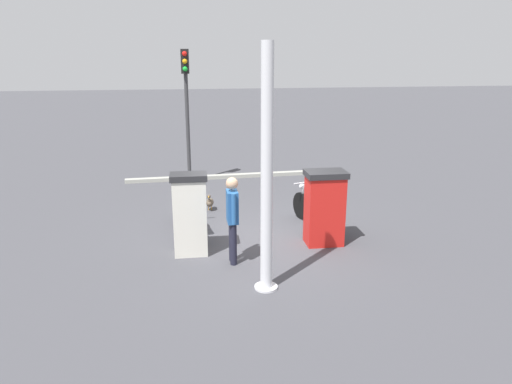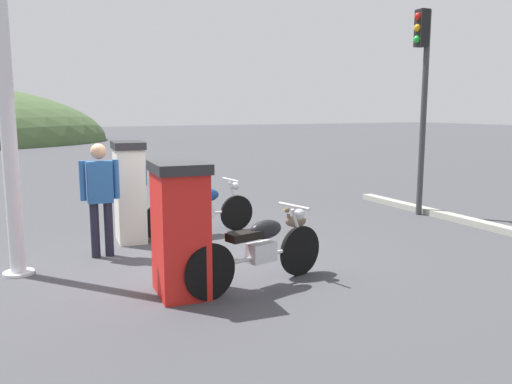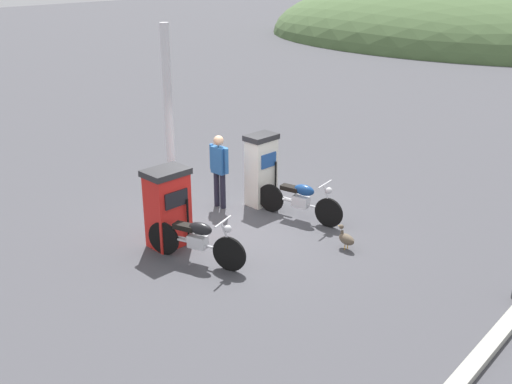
# 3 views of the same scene
# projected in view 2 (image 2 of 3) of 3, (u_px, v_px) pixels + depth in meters

# --- Properties ---
(ground_plane) EXTENTS (120.00, 120.00, 0.00)m
(ground_plane) POSITION_uv_depth(u_px,v_px,m) (186.00, 259.00, 7.79)
(ground_plane) COLOR #424247
(fuel_pump_near) EXTENTS (0.70, 0.88, 1.59)m
(fuel_pump_near) POSITION_uv_depth(u_px,v_px,m) (180.00, 228.00, 6.19)
(fuel_pump_near) COLOR red
(fuel_pump_near) RESTS_ON ground
(fuel_pump_far) EXTENTS (0.58, 0.75, 1.67)m
(fuel_pump_far) POSITION_uv_depth(u_px,v_px,m) (130.00, 191.00, 8.70)
(fuel_pump_far) COLOR silver
(fuel_pump_far) RESTS_ON ground
(motorcycle_near_pump) EXTENTS (2.07, 0.71, 0.97)m
(motorcycle_near_pump) POSITION_uv_depth(u_px,v_px,m) (260.00, 248.00, 6.51)
(motorcycle_near_pump) COLOR black
(motorcycle_near_pump) RESTS_ON ground
(motorcycle_far_pump) EXTENTS (2.10, 0.56, 0.96)m
(motorcycle_far_pump) POSITION_uv_depth(u_px,v_px,m) (202.00, 208.00, 9.18)
(motorcycle_far_pump) COLOR black
(motorcycle_far_pump) RESTS_ON ground
(attendant_person) EXTENTS (0.57, 0.24, 1.70)m
(attendant_person) POSITION_uv_depth(u_px,v_px,m) (100.00, 192.00, 7.75)
(attendant_person) COLOR #1E1E2D
(attendant_person) RESTS_ON ground
(wandering_duck) EXTENTS (0.47, 0.27, 0.47)m
(wandering_duck) POSITION_uv_depth(u_px,v_px,m) (295.00, 221.00, 9.37)
(wandering_duck) COLOR brown
(wandering_duck) RESTS_ON ground
(roadside_traffic_light) EXTENTS (0.39, 0.26, 4.14)m
(roadside_traffic_light) POSITION_uv_depth(u_px,v_px,m) (422.00, 79.00, 10.57)
(roadside_traffic_light) COLOR #38383A
(roadside_traffic_light) RESTS_ON ground
(canopy_support_pole) EXTENTS (0.40, 0.40, 4.07)m
(canopy_support_pole) POSITION_uv_depth(u_px,v_px,m) (8.00, 128.00, 6.75)
(canopy_support_pole) COLOR silver
(canopy_support_pole) RESTS_ON ground
(road_edge_kerb) EXTENTS (0.24, 6.27, 0.12)m
(road_edge_kerb) POSITION_uv_depth(u_px,v_px,m) (466.00, 220.00, 10.17)
(road_edge_kerb) COLOR #9E9E93
(road_edge_kerb) RESTS_ON ground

